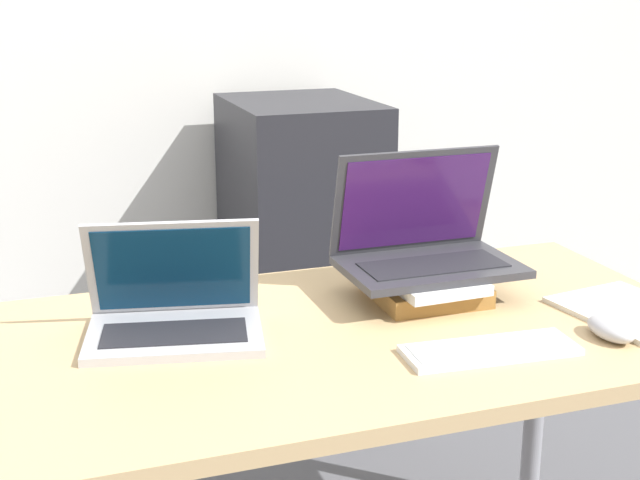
% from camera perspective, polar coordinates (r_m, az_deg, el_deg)
% --- Properties ---
extents(desk, '(1.37, 0.74, 0.71)m').
position_cam_1_polar(desk, '(1.70, 1.97, -8.24)').
color(desk, tan).
rests_on(desk, ground_plane).
extents(laptop_left, '(0.35, 0.28, 0.22)m').
position_cam_1_polar(laptop_left, '(1.65, -9.31, -4.57)').
color(laptop_left, '#B2B2B7').
rests_on(laptop_left, desk).
extents(book_stack, '(0.22, 0.28, 0.06)m').
position_cam_1_polar(book_stack, '(1.83, 6.65, -2.82)').
color(book_stack, olive).
rests_on(book_stack, desk).
extents(laptop_on_books, '(0.36, 0.23, 0.24)m').
position_cam_1_polar(laptop_on_books, '(1.84, 6.72, -0.28)').
color(laptop_on_books, '#333338').
rests_on(laptop_on_books, book_stack).
extents(wireless_keyboard, '(0.32, 0.13, 0.01)m').
position_cam_1_polar(wireless_keyboard, '(1.59, 10.83, -6.92)').
color(wireless_keyboard, white).
rests_on(wireless_keyboard, desk).
extents(mouse, '(0.06, 0.11, 0.04)m').
position_cam_1_polar(mouse, '(1.71, 18.11, -5.43)').
color(mouse, '#B2B2B7').
rests_on(mouse, desk).
extents(notepad, '(0.26, 0.32, 0.01)m').
position_cam_1_polar(notepad, '(1.84, 19.58, -4.46)').
color(notepad, white).
rests_on(notepad, desk).
extents(mini_fridge, '(0.45, 0.59, 0.96)m').
position_cam_1_polar(mini_fridge, '(3.04, -1.22, -0.08)').
color(mini_fridge, '#232328').
rests_on(mini_fridge, ground_plane).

